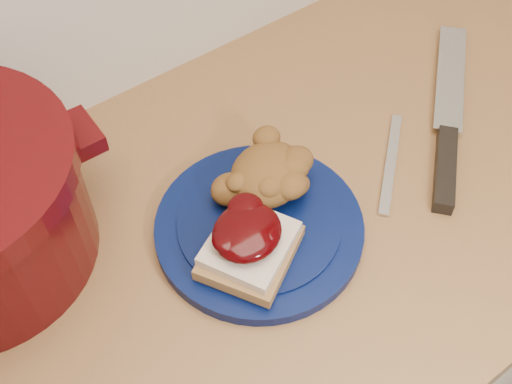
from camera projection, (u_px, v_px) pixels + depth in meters
base_cabinet at (271, 363)px, 1.16m from camera, size 4.00×0.60×0.86m
plate at (259, 228)px, 0.77m from camera, size 0.33×0.33×0.02m
sandwich at (249, 243)px, 0.71m from camera, size 0.14×0.13×0.05m
stuffing_mound at (268, 174)px, 0.77m from camera, size 0.13×0.12×0.05m
chef_knife at (447, 141)px, 0.85m from camera, size 0.29×0.26×0.02m
butter_knife at (391, 162)px, 0.83m from camera, size 0.14×0.12×0.00m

